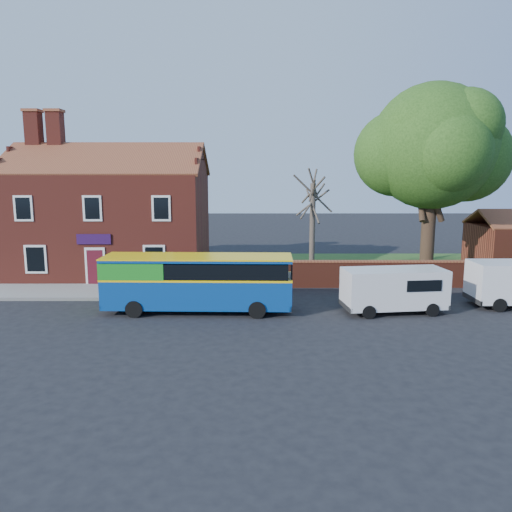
{
  "coord_description": "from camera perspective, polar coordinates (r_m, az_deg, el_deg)",
  "views": [
    {
      "loc": [
        2.43,
        -21.5,
        6.69
      ],
      "look_at": [
        2.5,
        5.0,
        2.21
      ],
      "focal_mm": 35.0,
      "sensor_mm": 36.0,
      "label": 1
    }
  ],
  "objects": [
    {
      "name": "large_tree",
      "position": [
        34.54,
        19.57,
        11.27
      ],
      "size": [
        10.05,
        7.95,
        12.25
      ],
      "color": "black",
      "rests_on": "ground"
    },
    {
      "name": "pavement",
      "position": [
        29.59,
        -18.77,
        -3.87
      ],
      "size": [
        18.0,
        3.5,
        0.12
      ],
      "primitive_type": "cube",
      "color": "gray",
      "rests_on": "ground"
    },
    {
      "name": "boundary_wall",
      "position": [
        30.96,
        19.83,
        -1.92
      ],
      "size": [
        22.0,
        0.38,
        1.6
      ],
      "color": "maroon",
      "rests_on": "ground"
    },
    {
      "name": "bare_tree",
      "position": [
        31.25,
        6.46,
        3.42
      ],
      "size": [
        2.46,
        2.93,
        6.55
      ],
      "color": "#4C4238",
      "rests_on": "ground"
    },
    {
      "name": "shop_building",
      "position": [
        34.48,
        -16.09,
        3.77
      ],
      "size": [
        12.3,
        8.13,
        10.5
      ],
      "color": "maroon",
      "rests_on": "ground"
    },
    {
      "name": "van_near",
      "position": [
        24.83,
        15.52,
        -3.57
      ],
      "size": [
        5.02,
        2.49,
        2.12
      ],
      "rotation": [
        0.0,
        0.0,
        0.12
      ],
      "color": "silver",
      "rests_on": "ground"
    },
    {
      "name": "ground",
      "position": [
        22.65,
        -6.36,
        -7.64
      ],
      "size": [
        120.0,
        120.0,
        0.0
      ],
      "primitive_type": "plane",
      "color": "black",
      "rests_on": "ground"
    },
    {
      "name": "kerb",
      "position": [
        27.98,
        -19.91,
        -4.67
      ],
      "size": [
        18.0,
        0.15,
        0.14
      ],
      "primitive_type": "cube",
      "color": "slate",
      "rests_on": "ground"
    },
    {
      "name": "grass_strip",
      "position": [
        36.7,
        16.6,
        -1.28
      ],
      "size": [
        26.0,
        12.0,
        0.04
      ],
      "primitive_type": "cube",
      "color": "#426B28",
      "rests_on": "ground"
    },
    {
      "name": "bus",
      "position": [
        24.14,
        -7.31,
        -2.75
      ],
      "size": [
        9.02,
        2.52,
        2.74
      ],
      "rotation": [
        0.0,
        0.0,
        -0.03
      ],
      "color": "navy",
      "rests_on": "ground"
    }
  ]
}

